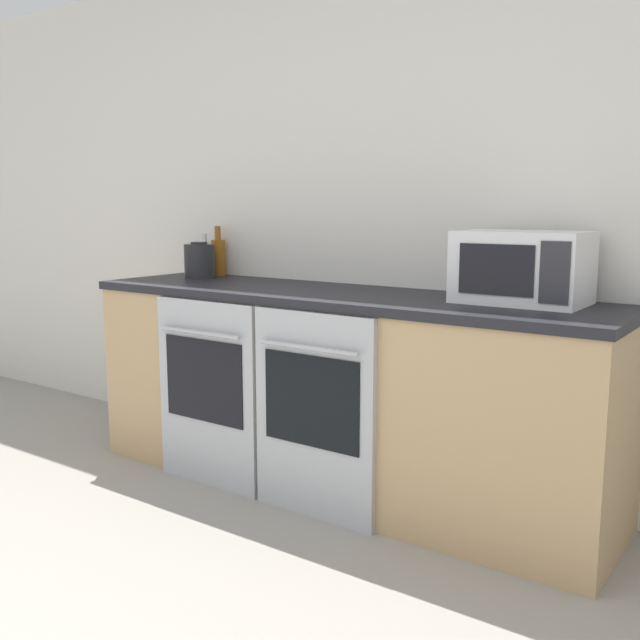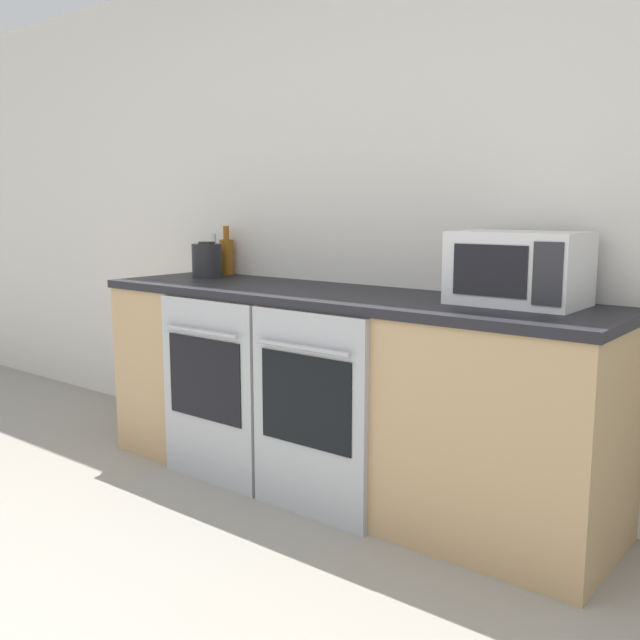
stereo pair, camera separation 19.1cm
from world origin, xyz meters
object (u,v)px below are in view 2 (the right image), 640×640
bottle_amber (227,256)px  oven_left (207,391)px  microwave (519,268)px  bottle_clear (214,258)px  oven_right (308,415)px  kettle (207,260)px

bottle_amber → oven_left: bearing=-51.8°
microwave → bottle_clear: bearing=175.5°
oven_right → bottle_amber: bearing=151.1°
microwave → bottle_clear: size_ratio=2.15×
bottle_amber → microwave: bearing=-5.0°
oven_left → oven_right: same height
bottle_clear → kettle: 0.20m
oven_left → microwave: 1.53m
bottle_amber → kettle: bottle_amber is taller
oven_left → bottle_clear: (-0.57, 0.60, 0.57)m
oven_right → bottle_amber: bottle_amber is taller
microwave → oven_left: bearing=-161.5°
oven_right → bottle_clear: (-1.19, 0.60, 0.57)m
kettle → bottle_amber: bearing=97.3°
oven_right → bottle_amber: size_ratio=3.21×
bottle_amber → bottle_clear: bearing=-175.4°
oven_left → kettle: size_ratio=4.55×
oven_right → kettle: bearing=158.0°
oven_left → microwave: microwave is taller
oven_left → kettle: 0.85m
oven_right → microwave: (0.71, 0.44, 0.62)m
kettle → bottle_clear: bearing=125.4°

